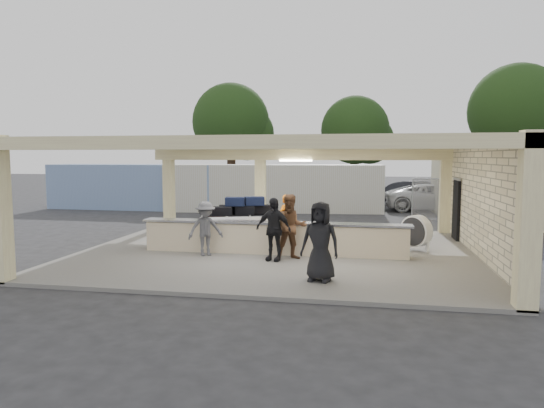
% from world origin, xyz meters
% --- Properties ---
extents(ground, '(120.00, 120.00, 0.00)m').
position_xyz_m(ground, '(0.00, 0.00, 0.00)').
color(ground, '#242326').
rests_on(ground, ground).
extents(pavilion, '(12.01, 10.00, 3.55)m').
position_xyz_m(pavilion, '(0.21, 0.66, 1.35)').
color(pavilion, slate).
rests_on(pavilion, ground).
extents(baggage_counter, '(8.20, 0.58, 0.98)m').
position_xyz_m(baggage_counter, '(0.00, -0.50, 0.59)').
color(baggage_counter, beige).
rests_on(baggage_counter, pavilion).
extents(luggage_cart, '(3.10, 2.41, 1.59)m').
position_xyz_m(luggage_cart, '(-1.35, 0.86, 0.97)').
color(luggage_cart, white).
rests_on(luggage_cart, pavilion).
extents(drum_fan, '(0.97, 0.93, 1.11)m').
position_xyz_m(drum_fan, '(4.33, 0.81, 0.70)').
color(drum_fan, white).
rests_on(drum_fan, pavilion).
extents(baggage_handler, '(0.59, 0.70, 1.68)m').
position_xyz_m(baggage_handler, '(0.12, 1.09, 0.94)').
color(baggage_handler, orange).
rests_on(baggage_handler, pavilion).
extents(passenger_a, '(0.99, 0.67, 1.88)m').
position_xyz_m(passenger_a, '(0.65, -1.19, 1.04)').
color(passenger_a, brown).
rests_on(passenger_a, pavilion).
extents(passenger_b, '(1.11, 0.62, 1.80)m').
position_xyz_m(passenger_b, '(0.18, -1.47, 1.00)').
color(passenger_b, black).
rests_on(passenger_b, pavilion).
extents(passenger_c, '(1.08, 0.87, 1.62)m').
position_xyz_m(passenger_c, '(-1.93, -1.15, 0.91)').
color(passenger_c, '#4E4E53').
rests_on(passenger_c, pavilion).
extents(passenger_d, '(0.99, 0.58, 1.90)m').
position_xyz_m(passenger_d, '(1.68, -3.48, 1.05)').
color(passenger_d, black).
rests_on(passenger_d, pavilion).
extents(car_white_a, '(5.35, 2.70, 1.50)m').
position_xyz_m(car_white_a, '(6.65, 13.33, 0.75)').
color(car_white_a, silver).
rests_on(car_white_a, ground).
extents(car_white_b, '(5.13, 2.51, 1.55)m').
position_xyz_m(car_white_b, '(12.56, 14.13, 0.78)').
color(car_white_b, silver).
rests_on(car_white_b, ground).
extents(car_dark, '(4.71, 4.14, 1.56)m').
position_xyz_m(car_dark, '(5.99, 15.08, 0.78)').
color(car_dark, black).
rests_on(car_dark, ground).
extents(container_white, '(12.09, 3.49, 2.58)m').
position_xyz_m(container_white, '(-2.23, 11.71, 1.29)').
color(container_white, beige).
rests_on(container_white, ground).
extents(container_blue, '(9.94, 2.53, 2.57)m').
position_xyz_m(container_blue, '(-10.42, 11.46, 1.29)').
color(container_blue, '#6E87B0').
rests_on(container_blue, ground).
extents(tree_left, '(6.60, 6.30, 9.00)m').
position_xyz_m(tree_left, '(-7.68, 24.16, 5.59)').
color(tree_left, '#382619').
rests_on(tree_left, ground).
extents(tree_mid, '(6.00, 5.60, 8.00)m').
position_xyz_m(tree_mid, '(2.32, 26.16, 4.96)').
color(tree_mid, '#382619').
rests_on(tree_mid, ground).
extents(tree_right, '(7.20, 7.00, 10.00)m').
position_xyz_m(tree_right, '(14.32, 25.16, 6.21)').
color(tree_right, '#382619').
rests_on(tree_right, ground).
extents(adjacent_building, '(6.00, 8.00, 3.20)m').
position_xyz_m(adjacent_building, '(9.50, 10.00, 1.60)').
color(adjacent_building, beige).
rests_on(adjacent_building, ground).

